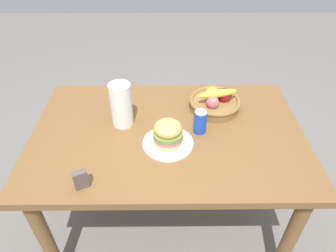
{
  "coord_description": "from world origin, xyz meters",
  "views": [
    {
      "loc": [
        -0.01,
        -1.18,
        1.76
      ],
      "look_at": [
        0.0,
        -0.03,
        0.81
      ],
      "focal_mm": 32.05,
      "sensor_mm": 36.0,
      "label": 1
    }
  ],
  "objects_px": {
    "fruit_basket": "(215,102)",
    "napkin_holder": "(81,179)",
    "sandwich": "(168,133)",
    "paper_towel_roll": "(121,105)",
    "soda_can": "(200,122)",
    "plate": "(168,143)"
  },
  "relations": [
    {
      "from": "plate",
      "to": "paper_towel_roll",
      "type": "relative_size",
      "value": 1.04
    },
    {
      "from": "fruit_basket",
      "to": "soda_can",
      "type": "bearing_deg",
      "value": -116.94
    },
    {
      "from": "sandwich",
      "to": "napkin_holder",
      "type": "xyz_separation_m",
      "value": [
        -0.37,
        -0.26,
        -0.03
      ]
    },
    {
      "from": "fruit_basket",
      "to": "napkin_holder",
      "type": "distance_m",
      "value": 0.85
    },
    {
      "from": "soda_can",
      "to": "napkin_holder",
      "type": "distance_m",
      "value": 0.64
    },
    {
      "from": "napkin_holder",
      "to": "soda_can",
      "type": "bearing_deg",
      "value": 8.08
    },
    {
      "from": "paper_towel_roll",
      "to": "fruit_basket",
      "type": "bearing_deg",
      "value": 14.9
    },
    {
      "from": "plate",
      "to": "fruit_basket",
      "type": "height_order",
      "value": "fruit_basket"
    },
    {
      "from": "sandwich",
      "to": "paper_towel_roll",
      "type": "relative_size",
      "value": 0.61
    },
    {
      "from": "fruit_basket",
      "to": "napkin_holder",
      "type": "bearing_deg",
      "value": -138.48
    },
    {
      "from": "paper_towel_roll",
      "to": "napkin_holder",
      "type": "bearing_deg",
      "value": -106.78
    },
    {
      "from": "sandwich",
      "to": "napkin_holder",
      "type": "height_order",
      "value": "sandwich"
    },
    {
      "from": "sandwich",
      "to": "napkin_holder",
      "type": "relative_size",
      "value": 1.64
    },
    {
      "from": "sandwich",
      "to": "fruit_basket",
      "type": "height_order",
      "value": "sandwich"
    },
    {
      "from": "paper_towel_roll",
      "to": "napkin_holder",
      "type": "distance_m",
      "value": 0.45
    },
    {
      "from": "soda_can",
      "to": "paper_towel_roll",
      "type": "bearing_deg",
      "value": 169.82
    },
    {
      "from": "sandwich",
      "to": "paper_towel_roll",
      "type": "xyz_separation_m",
      "value": [
        -0.24,
        0.17,
        0.04
      ]
    },
    {
      "from": "soda_can",
      "to": "paper_towel_roll",
      "type": "xyz_separation_m",
      "value": [
        -0.4,
        0.07,
        0.06
      ]
    },
    {
      "from": "sandwich",
      "to": "fruit_basket",
      "type": "bearing_deg",
      "value": 48.48
    },
    {
      "from": "napkin_holder",
      "to": "paper_towel_roll",
      "type": "bearing_deg",
      "value": 47.45
    },
    {
      "from": "fruit_basket",
      "to": "napkin_holder",
      "type": "xyz_separation_m",
      "value": [
        -0.63,
        -0.56,
        -0.0
      ]
    },
    {
      "from": "sandwich",
      "to": "fruit_basket",
      "type": "xyz_separation_m",
      "value": [
        0.27,
        0.3,
        -0.03
      ]
    }
  ]
}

